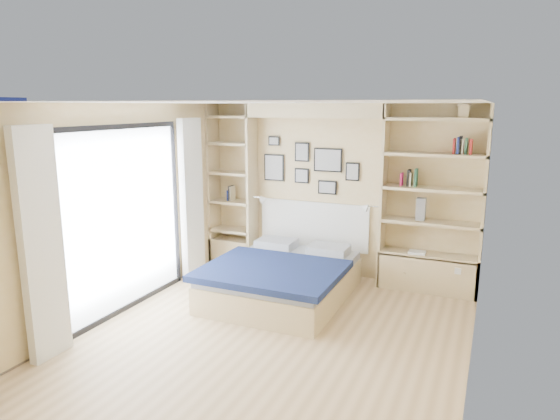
% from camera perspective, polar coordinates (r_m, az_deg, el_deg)
% --- Properties ---
extents(ground, '(4.50, 4.50, 0.00)m').
position_cam_1_polar(ground, '(5.64, -0.63, -14.12)').
color(ground, tan).
rests_on(ground, ground).
extents(room_shell, '(4.50, 4.50, 4.50)m').
position_cam_1_polar(room_shell, '(6.77, 1.64, -0.02)').
color(room_shell, '#D7BA89').
rests_on(room_shell, ground).
extents(bed, '(1.69, 2.21, 1.07)m').
position_cam_1_polar(bed, '(6.58, 0.37, -7.67)').
color(bed, beige).
rests_on(bed, ground).
extents(photo_gallery, '(1.48, 0.02, 0.82)m').
position_cam_1_polar(photo_gallery, '(7.35, 3.23, 5.08)').
color(photo_gallery, black).
rests_on(photo_gallery, ground).
extents(reading_lamps, '(1.92, 0.12, 0.15)m').
position_cam_1_polar(reading_lamps, '(7.17, 3.70, 0.83)').
color(reading_lamps, silver).
rests_on(reading_lamps, ground).
extents(shelf_decor, '(3.49, 0.23, 2.03)m').
position_cam_1_polar(shelf_decor, '(6.81, 14.83, 4.93)').
color(shelf_decor, '#B31544').
rests_on(shelf_decor, ground).
extents(deck, '(3.20, 4.00, 0.05)m').
position_cam_1_polar(deck, '(7.73, -26.04, -8.03)').
color(deck, brown).
rests_on(deck, ground).
extents(deck_chair, '(0.43, 0.70, 0.69)m').
position_cam_1_polar(deck_chair, '(7.72, -23.30, -5.24)').
color(deck_chair, tan).
rests_on(deck_chair, ground).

